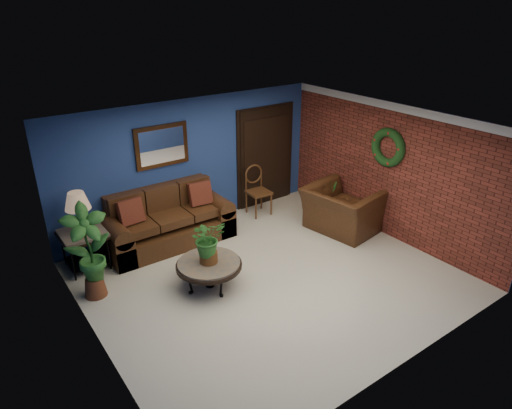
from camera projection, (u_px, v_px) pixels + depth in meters
floor at (270, 277)px, 7.44m from camera, size 5.50×5.50×0.00m
wall_back at (192, 163)px, 8.77m from camera, size 5.50×0.04×2.50m
wall_left at (88, 264)px, 5.46m from camera, size 0.04×5.00×2.50m
wall_right_brick at (389, 171)px, 8.38m from camera, size 0.04×5.00×2.50m
ceiling at (272, 127)px, 6.40m from camera, size 5.50×5.00×0.02m
crown_molding at (396, 107)px, 7.87m from camera, size 0.03×5.00×0.14m
wall_mirror at (162, 146)px, 8.22m from camera, size 1.02×0.06×0.77m
closet_door at (265, 157)px, 9.76m from camera, size 1.44×0.06×2.18m
wreath at (388, 148)px, 8.20m from camera, size 0.16×0.72×0.72m
sofa at (167, 225)px, 8.41m from camera, size 2.32×1.00×1.05m
coffee_table at (209, 265)px, 7.06m from camera, size 1.03×1.03×0.44m
end_table at (84, 240)px, 7.52m from camera, size 0.73×0.73×0.67m
table_lamp at (78, 208)px, 7.27m from camera, size 0.41×0.41×0.68m
side_chair at (257, 187)px, 9.44m from camera, size 0.47×0.47×1.04m
armchair at (342, 210)px, 8.79m from camera, size 1.35×1.49×0.86m
coffee_plant at (208, 240)px, 6.87m from camera, size 0.58×0.52×0.71m
floor_plant at (329, 199)px, 9.32m from camera, size 0.42×0.38×0.79m
tall_plant at (89, 249)px, 6.66m from camera, size 0.68×0.48×1.51m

